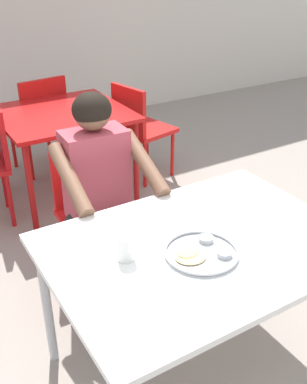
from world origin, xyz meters
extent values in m
cube|color=gray|center=(0.00, 0.00, -0.03)|extent=(12.00, 12.00, 0.05)
cube|color=white|center=(0.06, 0.06, 0.72)|extent=(1.27, 0.92, 0.03)
cylinder|color=#B2B2B7|center=(-0.51, 0.46, 0.35)|extent=(0.04, 0.04, 0.70)
cylinder|color=#B2B2B7|center=(0.63, 0.46, 0.35)|extent=(0.04, 0.04, 0.70)
cylinder|color=#B7BABF|center=(0.01, -0.01, 0.74)|extent=(0.30, 0.30, 0.01)
torus|color=#B7BABF|center=(0.01, -0.01, 0.75)|extent=(0.30, 0.30, 0.01)
cylinder|color=#B2B5BA|center=(0.08, -0.07, 0.75)|extent=(0.06, 0.06, 0.02)
cylinder|color=#9E4714|center=(0.08, -0.07, 0.75)|extent=(0.05, 0.05, 0.01)
cylinder|color=#B2B5BA|center=(0.08, 0.05, 0.75)|extent=(0.06, 0.06, 0.02)
cylinder|color=maroon|center=(0.08, 0.05, 0.75)|extent=(0.05, 0.05, 0.01)
ellipsoid|color=#DBB77A|center=(-0.04, -0.01, 0.74)|extent=(0.15, 0.13, 0.01)
ellipsoid|color=#DAB476|center=(-0.04, 0.01, 0.75)|extent=(0.10, 0.08, 0.01)
cylinder|color=white|center=(-0.26, 0.12, 0.79)|extent=(0.07, 0.07, 0.11)
cylinder|color=#593319|center=(-0.26, 0.12, 0.82)|extent=(0.06, 0.06, 0.02)
cube|color=red|center=(-0.04, 0.93, 0.42)|extent=(0.40, 0.43, 0.04)
cube|color=red|center=(-0.03, 1.12, 0.64)|extent=(0.36, 0.05, 0.40)
cylinder|color=red|center=(0.10, 0.76, 0.20)|extent=(0.03, 0.03, 0.40)
cylinder|color=red|center=(-0.20, 0.77, 0.20)|extent=(0.03, 0.03, 0.40)
cylinder|color=red|center=(0.12, 1.09, 0.20)|extent=(0.03, 0.03, 0.40)
cylinder|color=red|center=(-0.18, 1.10, 0.20)|extent=(0.03, 0.03, 0.40)
cylinder|color=#272727|center=(0.09, 0.48, 0.22)|extent=(0.10, 0.10, 0.44)
cylinder|color=#272727|center=(0.10, 0.67, 0.48)|extent=(0.14, 0.40, 0.12)
cylinder|color=#272727|center=(-0.21, 0.49, 0.22)|extent=(0.10, 0.10, 0.44)
cylinder|color=#272727|center=(-0.20, 0.69, 0.48)|extent=(0.14, 0.40, 0.12)
cube|color=#B23F4C|center=(-0.04, 0.88, 0.73)|extent=(0.35, 0.21, 0.51)
cylinder|color=brown|center=(0.16, 0.69, 0.83)|extent=(0.09, 0.46, 0.25)
cylinder|color=brown|center=(-0.25, 0.71, 0.83)|extent=(0.09, 0.46, 0.25)
sphere|color=brown|center=(-0.04, 0.88, 1.09)|extent=(0.19, 0.19, 0.19)
ellipsoid|color=black|center=(-0.04, 0.88, 1.10)|extent=(0.21, 0.20, 0.18)
cube|color=#B71414|center=(0.19, 2.00, 0.72)|extent=(0.95, 0.91, 0.03)
cylinder|color=maroon|center=(-0.22, 1.60, 0.35)|extent=(0.04, 0.04, 0.71)
cylinder|color=maroon|center=(0.60, 1.60, 0.35)|extent=(0.04, 0.04, 0.71)
cylinder|color=maroon|center=(-0.22, 2.39, 0.35)|extent=(0.04, 0.04, 0.71)
cylinder|color=maroon|center=(0.60, 2.39, 0.35)|extent=(0.04, 0.04, 0.71)
cube|color=red|center=(-0.29, 1.94, 0.67)|extent=(0.08, 0.37, 0.42)
cylinder|color=red|center=(-0.33, 1.79, 0.21)|extent=(0.03, 0.03, 0.43)
cylinder|color=red|center=(-0.30, 2.10, 0.21)|extent=(0.03, 0.03, 0.43)
cube|color=red|center=(0.94, 2.03, 0.43)|extent=(0.49, 0.49, 0.04)
cube|color=red|center=(0.76, 1.99, 0.65)|extent=(0.12, 0.39, 0.39)
cylinder|color=red|center=(1.07, 2.23, 0.21)|extent=(0.03, 0.03, 0.42)
cylinder|color=red|center=(1.14, 1.90, 0.21)|extent=(0.03, 0.03, 0.42)
cylinder|color=red|center=(0.75, 2.16, 0.21)|extent=(0.03, 0.03, 0.42)
cylinder|color=red|center=(0.82, 1.83, 0.21)|extent=(0.03, 0.03, 0.42)
cube|color=red|center=(0.18, 2.66, 0.45)|extent=(0.50, 0.49, 0.04)
cube|color=red|center=(0.21, 2.46, 0.67)|extent=(0.42, 0.10, 0.41)
cylinder|color=red|center=(-0.02, 2.81, 0.22)|extent=(0.03, 0.03, 0.43)
cylinder|color=red|center=(0.33, 2.86, 0.22)|extent=(0.03, 0.03, 0.43)
cylinder|color=red|center=(0.03, 2.46, 0.22)|extent=(0.03, 0.03, 0.43)
cylinder|color=red|center=(0.38, 2.52, 0.22)|extent=(0.03, 0.03, 0.43)
camera|label=1|loc=(-0.92, -1.19, 1.83)|focal=42.46mm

